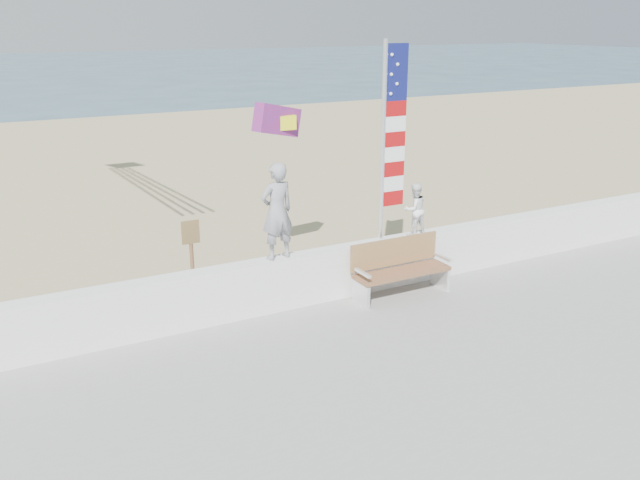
% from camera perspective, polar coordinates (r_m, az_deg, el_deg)
% --- Properties ---
extents(ground, '(220.00, 220.00, 0.00)m').
position_cam_1_polar(ground, '(10.37, 3.80, -10.02)').
color(ground, '#325265').
rests_on(ground, ground).
extents(sand, '(90.00, 40.00, 0.08)m').
position_cam_1_polar(sand, '(18.08, -11.45, 2.18)').
color(sand, tan).
rests_on(sand, ground).
extents(seawall, '(30.00, 0.35, 0.90)m').
position_cam_1_polar(seawall, '(11.69, -1.33, -3.23)').
color(seawall, white).
rests_on(seawall, boardwalk).
extents(adult, '(0.64, 0.47, 1.62)m').
position_cam_1_polar(adult, '(11.09, -3.64, 2.42)').
color(adult, gray).
rests_on(adult, seawall).
extents(child, '(0.49, 0.39, 0.97)m').
position_cam_1_polar(child, '(12.53, 7.95, 2.58)').
color(child, white).
rests_on(child, seawall).
extents(bench, '(1.80, 0.57, 1.00)m').
position_cam_1_polar(bench, '(12.11, 6.69, -2.29)').
color(bench, brown).
rests_on(bench, boardwalk).
extents(flag, '(0.50, 0.08, 3.50)m').
position_cam_1_polar(flag, '(11.89, 5.85, 8.86)').
color(flag, white).
rests_on(flag, seawall).
extents(parafoil_kite, '(1.06, 0.57, 0.71)m').
position_cam_1_polar(parafoil_kite, '(12.61, -3.54, 10.02)').
color(parafoil_kite, red).
rests_on(parafoil_kite, ground).
extents(sign, '(0.32, 0.07, 1.46)m').
position_cam_1_polar(sign, '(12.20, -10.76, -1.06)').
color(sign, brown).
rests_on(sign, sand).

